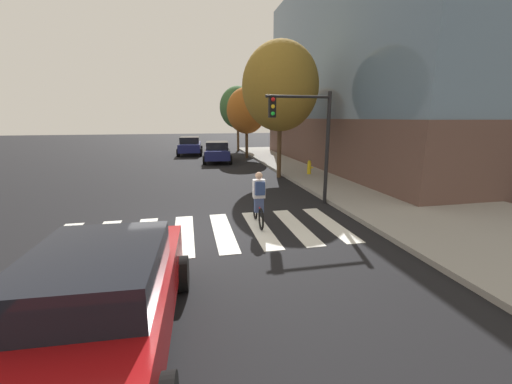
# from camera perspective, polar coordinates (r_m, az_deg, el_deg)

# --- Properties ---
(ground_plane) EXTENTS (120.00, 120.00, 0.00)m
(ground_plane) POSITION_cam_1_polar(r_m,az_deg,el_deg) (9.44, -12.93, -7.42)
(ground_plane) COLOR black
(sidewalk) EXTENTS (6.50, 50.00, 0.15)m
(sidewalk) POSITION_cam_1_polar(r_m,az_deg,el_deg) (12.69, 30.65, -3.28)
(sidewalk) COLOR gray
(sidewalk) RESTS_ON ground
(crosswalk_stripes) EXTENTS (8.42, 3.38, 0.01)m
(crosswalk_stripes) POSITION_cam_1_polar(r_m,az_deg,el_deg) (9.44, -9.37, -7.21)
(crosswalk_stripes) COLOR silver
(crosswalk_stripes) RESTS_ON ground
(sedan_near) EXTENTS (2.34, 4.68, 1.59)m
(sedan_near) POSITION_cam_1_polar(r_m,az_deg,el_deg) (5.12, -25.80, -16.85)
(sedan_near) COLOR maroon
(sedan_near) RESTS_ON ground
(sedan_mid) EXTENTS (2.37, 4.55, 1.53)m
(sedan_mid) POSITION_cam_1_polar(r_m,az_deg,el_deg) (24.28, -6.98, 7.24)
(sedan_mid) COLOR navy
(sedan_mid) RESTS_ON ground
(sedan_far) EXTENTS (2.38, 4.71, 1.59)m
(sedan_far) POSITION_cam_1_polar(r_m,az_deg,el_deg) (29.60, -11.76, 8.19)
(sedan_far) COLOR navy
(sedan_far) RESTS_ON ground
(cyclist) EXTENTS (0.37, 1.71, 1.69)m
(cyclist) POSITION_cam_1_polar(r_m,az_deg,el_deg) (9.69, 0.49, -1.30)
(cyclist) COLOR black
(cyclist) RESTS_ON ground
(traffic_light_near) EXTENTS (2.47, 0.28, 4.20)m
(traffic_light_near) POSITION_cam_1_polar(r_m,az_deg,el_deg) (11.98, 9.16, 11.08)
(traffic_light_near) COLOR black
(traffic_light_near) RESTS_ON ground
(fire_hydrant) EXTENTS (0.33, 0.22, 0.78)m
(fire_hydrant) POSITION_cam_1_polar(r_m,az_deg,el_deg) (18.27, 9.53, 4.40)
(fire_hydrant) COLOR gold
(fire_hydrant) RESTS_ON sidewalk
(street_tree_near) EXTENTS (4.05, 4.05, 7.20)m
(street_tree_near) POSITION_cam_1_polar(r_m,az_deg,el_deg) (17.72, 4.37, 18.33)
(street_tree_near) COLOR #4C3823
(street_tree_near) RESTS_ON ground
(street_tree_mid) EXTENTS (3.17, 3.17, 5.64)m
(street_tree_mid) POSITION_cam_1_polar(r_m,az_deg,el_deg) (26.28, -1.72, 14.37)
(street_tree_mid) COLOR #4C3823
(street_tree_mid) RESTS_ON ground
(street_tree_far) EXTENTS (3.54, 3.54, 6.29)m
(street_tree_far) POSITION_cam_1_polar(r_m,az_deg,el_deg) (32.42, -3.31, 14.92)
(street_tree_far) COLOR #4C3823
(street_tree_far) RESTS_ON ground
(corner_building) EXTENTS (17.92, 21.17, 12.53)m
(corner_building) POSITION_cam_1_polar(r_m,az_deg,el_deg) (26.44, 29.43, 17.99)
(corner_building) COLOR brown
(corner_building) RESTS_ON ground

